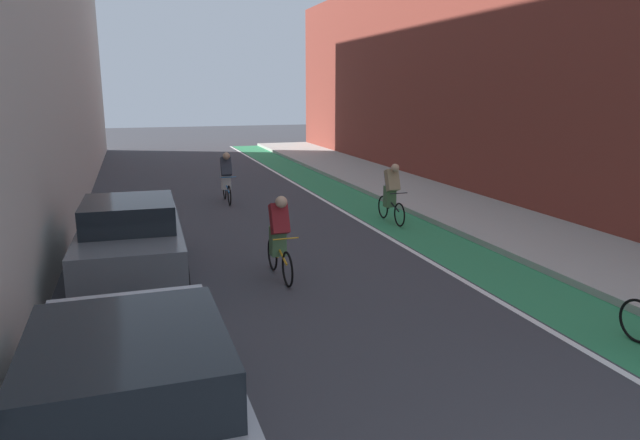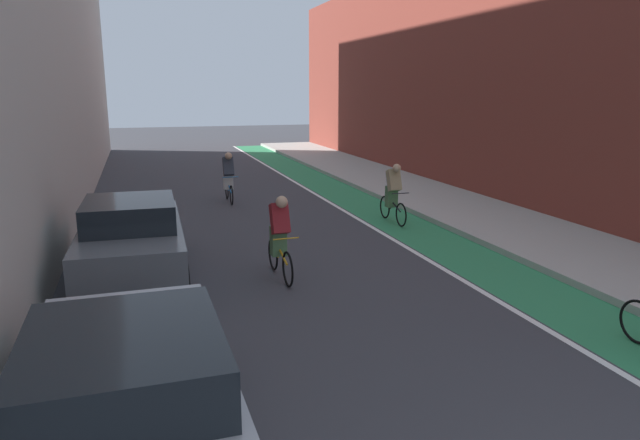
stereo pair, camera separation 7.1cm
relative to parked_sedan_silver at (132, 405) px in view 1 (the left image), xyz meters
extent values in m
plane|color=#38383D|center=(3.25, 10.52, -0.79)|extent=(81.40, 81.40, 0.00)
cube|color=#2D8451|center=(6.76, 12.52, -0.79)|extent=(1.60, 37.00, 0.00)
cube|color=white|center=(5.86, 12.52, -0.78)|extent=(0.12, 37.00, 0.00)
cube|color=#A8A59E|center=(9.15, 12.52, -0.72)|extent=(3.19, 37.00, 0.14)
cube|color=brown|center=(11.95, 14.52, 3.32)|extent=(2.40, 33.00, 8.21)
cube|color=#9EA0A8|center=(0.00, 0.05, -0.11)|extent=(1.89, 4.61, 0.70)
cube|color=black|center=(0.00, -0.18, 0.47)|extent=(1.64, 1.95, 0.55)
cylinder|color=black|center=(-0.86, 1.78, -0.46)|extent=(0.23, 0.66, 0.66)
cylinder|color=black|center=(0.81, 1.80, -0.46)|extent=(0.23, 0.66, 0.66)
cube|color=#595B60|center=(0.00, 6.16, -0.11)|extent=(1.89, 4.43, 0.70)
cube|color=black|center=(-0.01, 5.94, 0.47)|extent=(1.62, 1.88, 0.55)
cylinder|color=black|center=(-0.78, 7.82, -0.46)|extent=(0.23, 0.66, 0.66)
cylinder|color=black|center=(0.85, 7.79, -0.46)|extent=(0.23, 0.66, 0.66)
cylinder|color=black|center=(-0.85, 4.54, -0.46)|extent=(0.23, 0.66, 0.66)
cylinder|color=black|center=(0.78, 4.50, -0.46)|extent=(0.23, 0.66, 0.66)
torus|color=black|center=(6.73, 0.99, -0.47)|extent=(0.05, 0.63, 0.63)
torus|color=black|center=(2.65, 4.75, -0.46)|extent=(0.06, 0.65, 0.65)
torus|color=black|center=(2.62, 5.80, -0.46)|extent=(0.06, 0.65, 0.65)
cylinder|color=gold|center=(2.63, 5.28, -0.24)|extent=(0.07, 0.96, 0.33)
cylinder|color=gold|center=(2.63, 5.46, -0.16)|extent=(0.04, 0.12, 0.55)
cylinder|color=gold|center=(2.65, 4.83, 0.09)|extent=(0.48, 0.04, 0.02)
cube|color=#4C7247|center=(2.63, 5.38, -0.09)|extent=(0.29, 0.25, 0.56)
cube|color=maroon|center=(2.63, 5.25, 0.37)|extent=(0.33, 0.41, 0.60)
sphere|color=tan|center=(2.64, 5.10, 0.71)|extent=(0.22, 0.22, 0.22)
torus|color=black|center=(6.59, 8.40, -0.47)|extent=(0.04, 0.62, 0.62)
torus|color=black|center=(6.59, 9.45, -0.47)|extent=(0.04, 0.62, 0.62)
cylinder|color=black|center=(6.59, 8.92, -0.25)|extent=(0.04, 0.96, 0.33)
cylinder|color=black|center=(6.59, 9.11, -0.17)|extent=(0.04, 0.12, 0.55)
cylinder|color=black|center=(6.59, 8.48, 0.08)|extent=(0.48, 0.02, 0.02)
cube|color=#4C7247|center=(6.59, 9.03, -0.10)|extent=(0.28, 0.24, 0.56)
cube|color=tan|center=(6.59, 8.90, 0.36)|extent=(0.32, 0.40, 0.60)
sphere|color=tan|center=(6.59, 8.74, 0.70)|extent=(0.22, 0.22, 0.22)
cube|color=#1E598C|center=(6.59, 9.02, 0.38)|extent=(0.26, 0.27, 0.39)
torus|color=black|center=(2.84, 12.53, -0.48)|extent=(0.05, 0.61, 0.61)
torus|color=black|center=(2.86, 13.58, -0.48)|extent=(0.05, 0.61, 0.61)
cylinder|color=#1966A5|center=(2.85, 13.06, -0.26)|extent=(0.05, 0.96, 0.33)
cylinder|color=#1966A5|center=(2.85, 13.24, -0.18)|extent=(0.04, 0.12, 0.55)
cylinder|color=#1966A5|center=(2.84, 12.61, 0.07)|extent=(0.48, 0.03, 0.02)
cube|color=beige|center=(2.85, 13.16, -0.11)|extent=(0.28, 0.24, 0.56)
cube|color=#333842|center=(2.85, 13.04, 0.35)|extent=(0.33, 0.40, 0.60)
sphere|color=tan|center=(2.85, 12.88, 0.69)|extent=(0.22, 0.22, 0.22)
cube|color=#1E598C|center=(2.85, 13.16, 0.37)|extent=(0.26, 0.28, 0.39)
camera|label=1|loc=(0.17, -4.86, 2.71)|focal=32.43mm
camera|label=2|loc=(0.24, -4.89, 2.71)|focal=32.43mm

